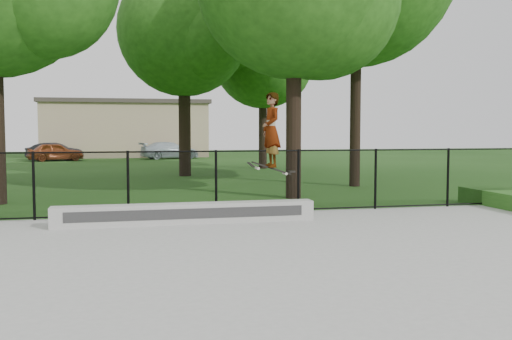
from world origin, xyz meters
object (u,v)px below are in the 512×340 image
object	(u,v)px
car_c	(170,150)
skater_airborne	(271,132)
grind_ledge	(187,213)
car_b	(54,151)
car_a	(56,152)

from	to	relation	value
car_c	skater_airborne	world-z (taller)	skater_airborne
grind_ledge	skater_airborne	xyz separation A→B (m)	(1.75, -0.28, 1.71)
car_b	car_c	world-z (taller)	car_c
grind_ledge	skater_airborne	bearing A→B (deg)	-9.22
car_a	skater_airborne	xyz separation A→B (m)	(7.47, -27.67, 1.39)
grind_ledge	car_c	distance (m)	28.73
car_b	skater_airborne	distance (m)	29.94
grind_ledge	car_a	world-z (taller)	car_a
car_a	car_b	distance (m)	1.24
car_a	car_c	size ratio (longest dim) A/B	0.93
car_b	car_c	distance (m)	7.73
grind_ledge	car_b	bearing A→B (deg)	101.72
car_b	skater_airborne	bearing A→B (deg)	-151.01
grind_ledge	car_c	bearing A→B (deg)	86.42
car_a	car_b	bearing A→B (deg)	-6.03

